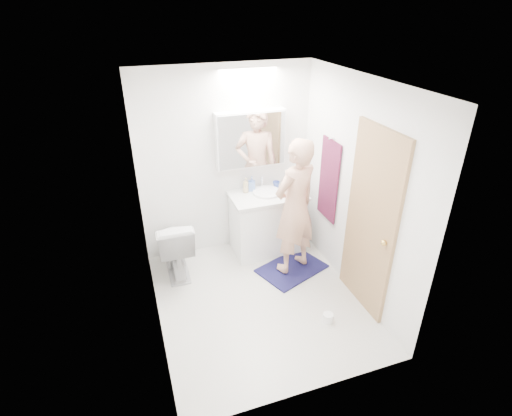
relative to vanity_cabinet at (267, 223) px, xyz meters
name	(u,v)px	position (x,y,z in m)	size (l,w,h in m)	color
floor	(259,300)	(-0.45, -0.96, -0.39)	(2.50, 2.50, 0.00)	silver
ceiling	(260,82)	(-0.45, -0.96, 2.01)	(2.50, 2.50, 0.00)	white
wall_back	(226,163)	(-0.45, 0.29, 0.81)	(2.50, 2.50, 0.00)	white
wall_front	(317,282)	(-0.45, -2.21, 0.81)	(2.50, 2.50, 0.00)	white
wall_left	(146,225)	(-1.55, -0.96, 0.81)	(2.50, 2.50, 0.00)	white
wall_right	(356,191)	(0.65, -0.96, 0.81)	(2.50, 2.50, 0.00)	white
vanity_cabinet	(267,223)	(0.00, 0.00, 0.00)	(0.90, 0.55, 0.78)	white
countertop	(268,196)	(0.00, 0.00, 0.41)	(0.95, 0.58, 0.04)	silver
sink_basin	(267,192)	(0.00, 0.03, 0.45)	(0.36, 0.36, 0.03)	white
faucet	(262,182)	(0.00, 0.22, 0.51)	(0.02, 0.02, 0.16)	silver
medicine_cabinet	(251,139)	(-0.15, 0.21, 1.11)	(0.88, 0.14, 0.70)	white
mirror_panel	(253,141)	(-0.15, 0.13, 1.11)	(0.84, 0.01, 0.66)	silver
toilet	(175,245)	(-1.24, -0.11, -0.01)	(0.43, 0.75, 0.76)	silver
bath_rug	(292,268)	(0.13, -0.55, -0.38)	(0.80, 0.55, 0.02)	#1B1647
person	(295,207)	(0.13, -0.55, 0.49)	(0.61, 0.40, 1.67)	tan
door	(370,223)	(0.63, -1.31, 0.61)	(0.04, 0.80, 2.00)	tan
door_knob	(384,243)	(0.59, -1.61, 0.56)	(0.06, 0.06, 0.06)	gold
towel	(329,180)	(0.62, -0.41, 0.71)	(0.02, 0.42, 1.00)	#161238
towel_hook	(332,138)	(0.61, -0.41, 1.23)	(0.02, 0.02, 0.07)	silver
soap_bottle_a	(246,185)	(-0.24, 0.15, 0.53)	(0.08, 0.08, 0.20)	tan
soap_bottle_b	(252,184)	(-0.15, 0.18, 0.52)	(0.09, 0.09, 0.19)	#5D7FC7
toothbrush_cup	(276,184)	(0.18, 0.16, 0.47)	(0.09, 0.09, 0.09)	#3950AB
toilet_paper_roll	(328,318)	(0.12, -1.52, -0.34)	(0.11, 0.11, 0.10)	white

